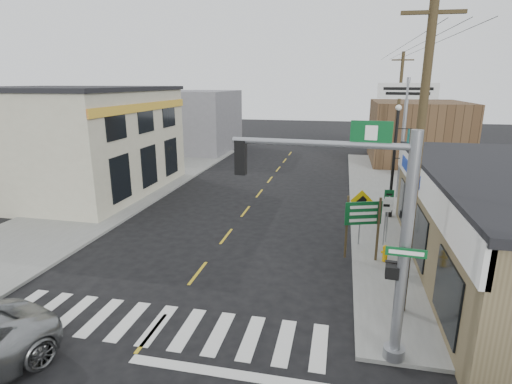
% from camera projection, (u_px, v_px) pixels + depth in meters
% --- Properties ---
extents(ground, '(140.00, 140.00, 0.00)m').
position_uv_depth(ground, '(152.00, 333.00, 12.06)').
color(ground, black).
rests_on(ground, ground).
extents(sidewalk_right, '(6.00, 38.00, 0.13)m').
position_uv_depth(sidewalk_right, '(405.00, 215.00, 22.45)').
color(sidewalk_right, slate).
rests_on(sidewalk_right, ground).
extents(sidewalk_left, '(6.00, 38.00, 0.13)m').
position_uv_depth(sidewalk_left, '(116.00, 197.00, 26.13)').
color(sidewalk_left, slate).
rests_on(sidewalk_left, ground).
extents(center_line, '(0.12, 56.00, 0.01)m').
position_uv_depth(center_line, '(226.00, 236.00, 19.60)').
color(center_line, gold).
rests_on(center_line, ground).
extents(crosswalk, '(11.00, 2.20, 0.01)m').
position_uv_depth(crosswalk, '(158.00, 325.00, 12.44)').
color(crosswalk, silver).
rests_on(crosswalk, ground).
extents(left_building, '(12.00, 12.00, 6.80)m').
position_uv_depth(left_building, '(66.00, 142.00, 27.00)').
color(left_building, '#B7B398').
rests_on(left_building, ground).
extents(bldg_distant_right, '(8.00, 10.00, 5.60)m').
position_uv_depth(bldg_distant_right, '(416.00, 132.00, 37.12)').
color(bldg_distant_right, brown).
rests_on(bldg_distant_right, ground).
extents(bldg_distant_left, '(9.00, 10.00, 6.40)m').
position_uv_depth(bldg_distant_left, '(191.00, 121.00, 43.60)').
color(bldg_distant_left, slate).
rests_on(bldg_distant_left, ground).
extents(traffic_signal_pole, '(4.98, 0.38, 6.31)m').
position_uv_depth(traffic_signal_pole, '(376.00, 225.00, 9.95)').
color(traffic_signal_pole, gray).
rests_on(traffic_signal_pole, sidewalk_right).
extents(guide_sign, '(1.55, 0.13, 2.71)m').
position_uv_depth(guide_sign, '(363.00, 219.00, 16.32)').
color(guide_sign, '#41351E').
rests_on(guide_sign, sidewalk_right).
extents(fire_hydrant, '(0.23, 0.23, 0.72)m').
position_uv_depth(fire_hydrant, '(385.00, 253.00, 16.47)').
color(fire_hydrant, '#D39806').
rests_on(fire_hydrant, sidewalk_right).
extents(ped_crossing_sign, '(1.00, 0.07, 2.59)m').
position_uv_depth(ped_crossing_sign, '(361.00, 207.00, 17.81)').
color(ped_crossing_sign, gray).
rests_on(ped_crossing_sign, sidewalk_right).
extents(lamp_post, '(0.79, 0.62, 6.06)m').
position_uv_depth(lamp_post, '(396.00, 154.00, 21.20)').
color(lamp_post, black).
rests_on(lamp_post, sidewalk_right).
extents(dance_center_sign, '(3.51, 0.22, 7.46)m').
position_uv_depth(dance_center_sign, '(406.00, 110.00, 24.35)').
color(dance_center_sign, gray).
rests_on(dance_center_sign, sidewalk_right).
extents(bare_tree, '(2.13, 2.13, 4.27)m').
position_uv_depth(bare_tree, '(480.00, 192.00, 14.39)').
color(bare_tree, black).
rests_on(bare_tree, sidewalk_right).
extents(shrub_back, '(1.09, 1.09, 0.81)m').
position_uv_depth(shrub_back, '(465.00, 267.00, 15.17)').
color(shrub_back, black).
rests_on(shrub_back, sidewalk_right).
extents(utility_pole_near, '(1.67, 0.25, 9.61)m').
position_uv_depth(utility_pole_near, '(417.00, 162.00, 11.73)').
color(utility_pole_near, '#462920').
rests_on(utility_pole_near, sidewalk_right).
extents(utility_pole_far, '(1.63, 0.25, 9.40)m').
position_uv_depth(utility_pole_far, '(398.00, 113.00, 31.03)').
color(utility_pole_far, '#3E311A').
rests_on(utility_pole_far, sidewalk_right).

